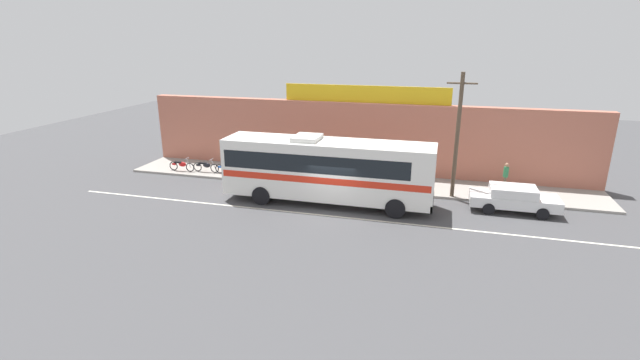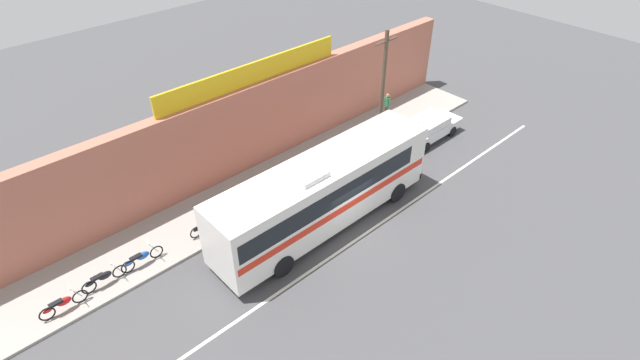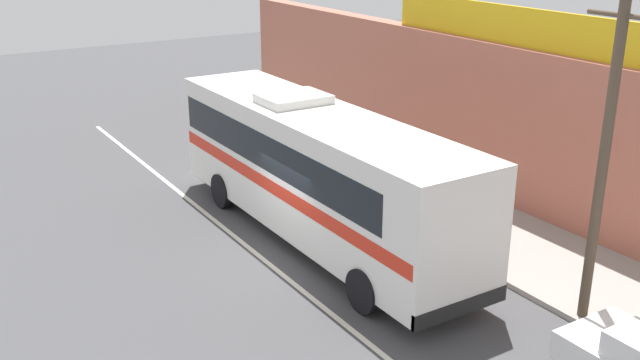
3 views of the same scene
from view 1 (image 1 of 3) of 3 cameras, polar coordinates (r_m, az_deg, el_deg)
The scene contains 13 objects.
ground_plane at distance 24.36m, azimuth 1.57°, elevation -3.86°, with size 70.00×70.00×0.00m, color #444447.
sidewalk_slab at distance 29.12m, azimuth 4.01°, elevation -0.09°, with size 30.00×3.60×0.14m, color gray.
storefront_facade at distance 30.56m, azimuth 4.91°, elevation 5.26°, with size 30.00×0.70×4.80m, color #B26651.
storefront_billboard at distance 30.00m, azimuth 5.77°, elevation 10.73°, with size 10.85×0.12×1.10m, color gold.
road_center_stripe at distance 23.64m, azimuth 1.11°, elevation -4.54°, with size 30.00×0.14×0.01m, color silver.
intercity_bus at distance 24.81m, azimuth 0.74°, elevation 1.59°, with size 11.54×2.67×3.78m.
parked_car at distance 26.12m, azimuth 23.22°, elevation -2.11°, with size 4.50×1.86×1.37m.
utility_pole at distance 26.22m, azimuth 16.94°, elevation 5.55°, with size 1.60×0.22×7.00m.
motorcycle_blue at distance 30.75m, azimuth -11.53°, elevation 1.52°, with size 1.94×0.56×0.94m.
motorcycle_orange at distance 31.53m, azimuth -14.24°, elevation 1.73°, with size 1.91×0.56×0.94m.
motorcycle_black at distance 32.22m, azimuth -17.10°, elevation 1.82°, with size 1.88×0.56×0.94m.
motorcycle_red at distance 29.39m, azimuth -5.94°, elevation 1.03°, with size 1.94×0.56×0.94m.
pedestrian_far_left at distance 29.07m, azimuth 22.36°, elevation 0.67°, with size 0.30×0.48×1.65m.
Camera 1 is at (5.32, -22.02, 8.95)m, focal length 25.38 mm.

